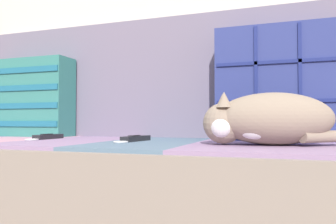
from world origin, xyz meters
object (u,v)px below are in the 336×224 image
game_remote_far (135,139)px  throw_pillow_striped (29,98)px  couch (116,192)px  sleeping_cat (265,120)px  throw_pillow_quilted (278,84)px  game_remote_near (47,137)px

game_remote_far → throw_pillow_striped: bearing=161.8°
couch → sleeping_cat: 0.60m
throw_pillow_striped → sleeping_cat: size_ratio=1.10×
throw_pillow_quilted → game_remote_far: (-0.48, -0.22, -0.20)m
throw_pillow_quilted → game_remote_near: throw_pillow_quilted is taller
throw_pillow_striped → game_remote_near: size_ratio=2.27×
throw_pillow_quilted → game_remote_far: bearing=-155.5°
throw_pillow_quilted → game_remote_near: bearing=-167.2°
sleeping_cat → game_remote_near: bearing=174.8°
throw_pillow_quilted → throw_pillow_striped: (-1.13, -0.00, -0.03)m
game_remote_far → couch: bearing=156.3°
couch → throw_pillow_quilted: 0.72m
throw_pillow_striped → sleeping_cat: bearing=-13.9°
sleeping_cat → game_remote_near: sleeping_cat is taller
couch → throw_pillow_quilted: throw_pillow_quilted is taller
game_remote_near → game_remote_far: (0.39, -0.02, 0.00)m
throw_pillow_quilted → sleeping_cat: throw_pillow_quilted is taller
couch → throw_pillow_quilted: (0.57, 0.18, 0.40)m
throw_pillow_striped → game_remote_near: bearing=-36.0°
couch → game_remote_near: (-0.29, -0.02, 0.20)m
throw_pillow_striped → game_remote_far: throw_pillow_striped is taller
couch → game_remote_far: game_remote_far is taller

